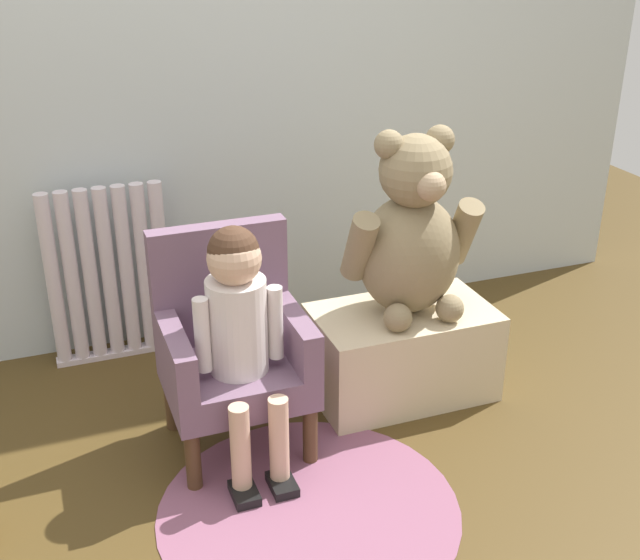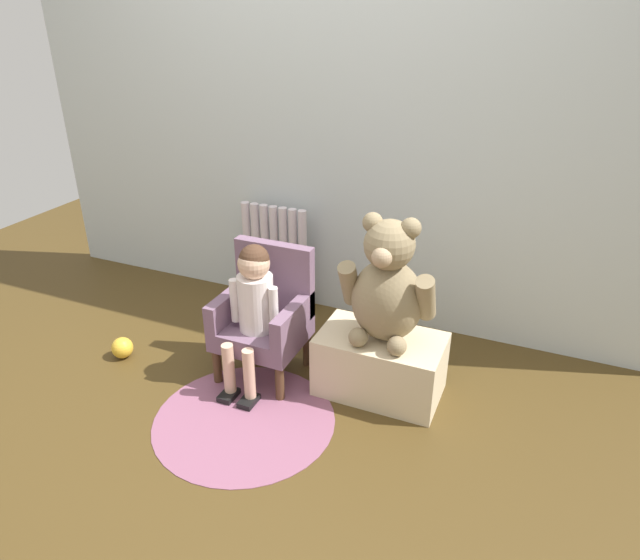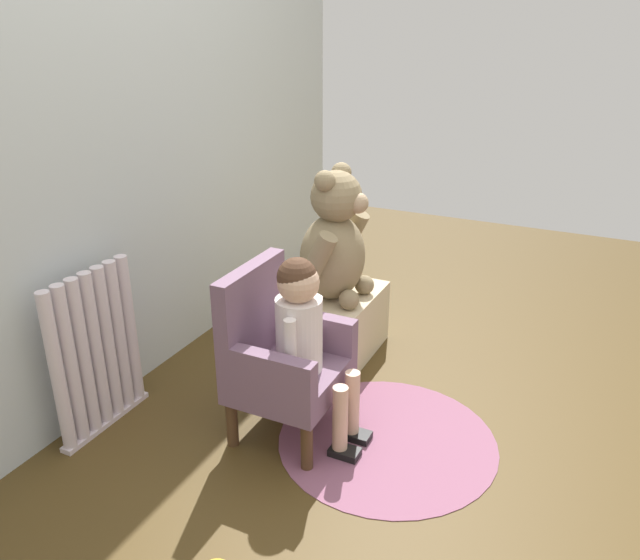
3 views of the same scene
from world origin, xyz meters
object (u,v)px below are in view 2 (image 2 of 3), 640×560
object	(u,v)px
child_armchair	(265,314)
child_figure	(253,297)
large_teddy_bear	(387,287)
radiator	(275,257)
toy_ball	(122,348)
low_bench	(380,364)
floor_rug	(244,420)

from	to	relation	value
child_armchair	child_figure	xyz separation A→B (m)	(-0.00, -0.11, 0.15)
child_figure	large_teddy_bear	xyz separation A→B (m)	(0.60, 0.16, 0.10)
radiator	toy_ball	distance (m)	1.01
low_bench	large_teddy_bear	world-z (taller)	large_teddy_bear
radiator	child_figure	xyz separation A→B (m)	(0.28, -0.74, 0.15)
child_armchair	toy_ball	size ratio (longest dim) A/B	5.84
child_armchair	toy_ball	distance (m)	0.83
radiator	child_armchair	distance (m)	0.69
toy_ball	floor_rug	bearing A→B (deg)	-12.53
radiator	child_armchair	xyz separation A→B (m)	(0.28, -0.63, 0.00)
child_figure	large_teddy_bear	distance (m)	0.63
child_figure	low_bench	distance (m)	0.68
floor_rug	low_bench	bearing A→B (deg)	42.71
large_teddy_bear	toy_ball	bearing A→B (deg)	-168.98
child_armchair	toy_ball	world-z (taller)	child_armchair
radiator	floor_rug	xyz separation A→B (m)	(0.37, -1.04, -0.32)
child_figure	toy_ball	bearing A→B (deg)	-171.89
large_teddy_bear	floor_rug	xyz separation A→B (m)	(-0.50, -0.45, -0.56)
child_figure	floor_rug	xyz separation A→B (m)	(0.10, -0.30, -0.46)
radiator	floor_rug	bearing A→B (deg)	-70.31
child_armchair	low_bench	world-z (taller)	child_armchair
toy_ball	low_bench	bearing A→B (deg)	11.11
child_figure	child_armchair	bearing A→B (deg)	90.00
low_bench	floor_rug	world-z (taller)	low_bench
child_armchair	large_teddy_bear	size ratio (longest dim) A/B	1.10
radiator	low_bench	distance (m)	1.06
child_armchair	floor_rug	distance (m)	0.52
radiator	low_bench	world-z (taller)	radiator
low_bench	child_armchair	bearing A→B (deg)	-175.34
child_armchair	large_teddy_bear	xyz separation A→B (m)	(0.60, 0.05, 0.25)
radiator	floor_rug	size ratio (longest dim) A/B	0.78
low_bench	large_teddy_bear	xyz separation A→B (m)	(0.01, 0.00, 0.42)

